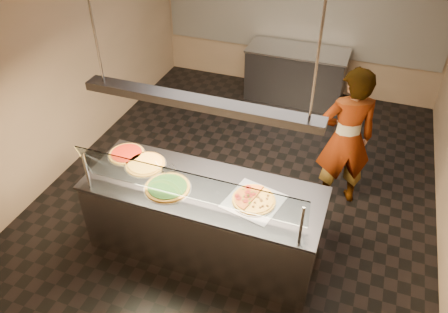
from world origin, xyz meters
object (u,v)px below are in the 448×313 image
(perforated_tray, at_px, (254,201))
(prep_table, at_px, (296,75))
(pizza_spatula, at_px, (162,167))
(worker, at_px, (346,139))
(half_pizza_pepperoni, at_px, (244,196))
(serving_counter, at_px, (204,219))
(sneeze_guard, at_px, (188,186))
(half_pizza_sausage, at_px, (264,202))
(pizza_cheese, at_px, (146,164))
(pizza_tomato, at_px, (127,154))
(heat_lamp_housing, at_px, (199,103))
(pizza_spinach, at_px, (168,187))

(perforated_tray, height_order, prep_table, perforated_tray)
(pizza_spatula, distance_m, worker, 2.22)
(half_pizza_pepperoni, bearing_deg, serving_counter, 177.42)
(sneeze_guard, xyz_separation_m, perforated_tray, (0.57, 0.32, -0.29))
(prep_table, bearing_deg, half_pizza_sausage, -82.72)
(pizza_cheese, relative_size, pizza_tomato, 1.08)
(perforated_tray, height_order, half_pizza_pepperoni, half_pizza_pepperoni)
(serving_counter, xyz_separation_m, heat_lamp_housing, (0.00, 0.00, 1.48))
(half_pizza_pepperoni, xyz_separation_m, worker, (0.83, 1.42, -0.02))
(serving_counter, distance_m, half_pizza_pepperoni, 0.68)
(serving_counter, bearing_deg, prep_table, 87.34)
(worker, xyz_separation_m, heat_lamp_housing, (-1.29, -1.40, 1.01))
(pizza_cheese, distance_m, worker, 2.40)
(half_pizza_sausage, xyz_separation_m, prep_table, (-0.49, 3.86, -0.49))
(pizza_spinach, xyz_separation_m, pizza_spatula, (-0.20, 0.28, 0.01))
(serving_counter, height_order, heat_lamp_housing, heat_lamp_housing)
(sneeze_guard, distance_m, prep_table, 4.25)
(half_pizza_sausage, distance_m, prep_table, 3.92)
(pizza_cheese, bearing_deg, serving_counter, -10.25)
(prep_table, bearing_deg, half_pizza_pepperoni, -85.80)
(pizza_spinach, bearing_deg, sneeze_guard, -31.15)
(serving_counter, relative_size, heat_lamp_housing, 1.11)
(serving_counter, relative_size, pizza_cheese, 5.51)
(pizza_cheese, xyz_separation_m, pizza_tomato, (-0.30, 0.10, -0.00))
(serving_counter, bearing_deg, pizza_tomato, 167.49)
(worker, bearing_deg, half_pizza_sausage, 44.15)
(pizza_tomato, bearing_deg, pizza_spinach, -27.76)
(serving_counter, xyz_separation_m, half_pizza_pepperoni, (0.46, -0.02, 0.50))
(sneeze_guard, relative_size, pizza_spinach, 4.59)
(worker, bearing_deg, sneeze_guard, 31.25)
(serving_counter, height_order, prep_table, same)
(half_pizza_sausage, bearing_deg, heat_lamp_housing, 178.22)
(sneeze_guard, height_order, pizza_spinach, sneeze_guard)
(sneeze_guard, xyz_separation_m, pizza_spatula, (-0.54, 0.48, -0.27))
(perforated_tray, xyz_separation_m, pizza_spatula, (-1.10, 0.16, 0.02))
(half_pizza_sausage, bearing_deg, worker, 66.27)
(pizza_cheese, relative_size, prep_table, 0.27)
(half_pizza_sausage, height_order, prep_table, half_pizza_sausage)
(perforated_tray, xyz_separation_m, prep_table, (-0.39, 3.86, -0.47))
(pizza_cheese, bearing_deg, pizza_tomato, 161.98)
(sneeze_guard, xyz_separation_m, half_pizza_pepperoni, (0.46, 0.32, -0.26))
(half_pizza_sausage, bearing_deg, prep_table, 97.28)
(perforated_tray, relative_size, half_pizza_sausage, 1.33)
(pizza_spinach, height_order, pizza_tomato, pizza_spinach)
(sneeze_guard, height_order, heat_lamp_housing, heat_lamp_housing)
(prep_table, bearing_deg, pizza_cheese, -104.01)
(worker, bearing_deg, pizza_spinach, 21.14)
(perforated_tray, relative_size, pizza_tomato, 1.46)
(worker, relative_size, heat_lamp_housing, 0.82)
(half_pizza_pepperoni, distance_m, pizza_cheese, 1.22)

